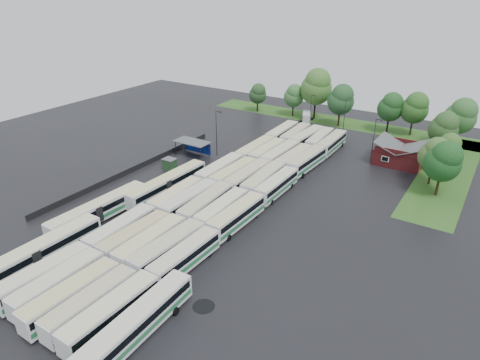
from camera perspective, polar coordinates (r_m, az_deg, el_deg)
The scene contains 63 objects.
ground at distance 74.77m, azimuth -6.29°, elevation -4.68°, with size 160.00×160.00×0.00m, color black.
brick_building at distance 100.61m, azimuth 20.47°, elevation 3.07°, with size 10.07×8.60×5.39m.
wash_shed at distance 98.93m, azimuth -6.26°, elevation 4.90°, with size 8.20×4.20×3.58m.
utility_hut at distance 92.31m, azimuth -9.35°, elevation 2.07°, with size 2.70×2.20×2.62m.
grass_strip_north at distance 126.82m, azimuth 13.11°, elevation 7.55°, with size 80.00×10.00×0.01m, color #2E5B1C.
grass_strip_east at distance 100.05m, azimuth 25.81°, elevation 0.82°, with size 10.00×50.00×0.01m, color #2E5B1C.
west_fence at distance 93.55m, azimuth -13.94°, elevation 1.48°, with size 0.10×50.00×1.20m, color #2D2D30.
bus_r0c0 at distance 62.57m, azimuth -24.70°, elevation -11.57°, with size 3.39×13.12×3.62m.
bus_r0c1 at distance 60.47m, azimuth -23.04°, elevation -12.65°, with size 2.84×12.87×3.58m.
bus_r0c2 at distance 57.91m, azimuth -21.54°, elevation -14.17°, with size 3.03×13.10×3.63m.
bus_r0c3 at distance 56.03m, azimuth -19.24°, elevation -15.34°, with size 2.78×12.63×3.51m.
bus_r0c4 at distance 53.94m, azimuth -16.77°, elevation -16.63°, with size 2.91×13.25×3.68m.
bus_r1c0 at distance 68.85m, azimuth -15.57°, elevation -6.48°, with size 3.13×13.01×3.60m.
bus_r1c1 at distance 66.71m, azimuth -13.81°, elevation -7.40°, with size 2.93×12.67×3.51m.
bus_r1c2 at distance 64.74m, azimuth -11.81°, elevation -8.20°, with size 2.89×13.08×3.63m.
bus_r1c3 at distance 62.93m, azimuth -9.56°, elevation -9.02°, with size 3.36×13.41×3.71m.
bus_r1c4 at distance 61.12m, azimuth -7.37°, elevation -10.12°, with size 2.93×12.74×3.53m.
bus_r2c0 at distance 77.01m, azimuth -8.50°, elevation -2.25°, with size 2.99×12.64×3.50m.
bus_r2c1 at distance 75.21m, azimuth -6.75°, elevation -2.76°, with size 3.10×13.23×3.67m.
bus_r2c2 at distance 73.69m, azimuth -4.51°, elevation -3.27°, with size 3.42×13.35×3.68m.
bus_r2c3 at distance 71.93m, azimuth -2.43°, elevation -4.04°, with size 2.96×12.79×3.55m.
bus_r2c4 at distance 70.12m, azimuth -0.44°, elevation -4.81°, with size 3.03×13.10×3.63m.
bus_r3c0 at distance 86.50m, azimuth -2.65°, elevation 1.28°, with size 2.92×13.32×3.70m.
bus_r3c1 at distance 84.86m, azimuth -0.87°, elevation 0.76°, with size 3.03×12.85×3.56m.
bus_r3c2 at distance 83.58m, azimuth 1.09°, elevation 0.41°, with size 2.93×13.24×3.68m.
bus_r3c3 at distance 82.19m, azimuth 3.11°, elevation -0.08°, with size 3.22×13.24×3.66m.
bus_r3c4 at distance 80.70m, azimuth 4.91°, elevation -0.71°, with size 2.69×12.57×3.50m.
bus_r4c0 at distance 97.01m, azimuth 2.06°, elevation 3.99°, with size 2.83×13.03×3.62m.
bus_r4c1 at distance 95.96m, azimuth 3.66°, elevation 3.68°, with size 2.73×12.66×3.52m.
bus_r4c2 at distance 94.57m, azimuth 5.41°, elevation 3.34°, with size 3.05×13.25×3.67m.
bus_r4c3 at distance 92.99m, azimuth 7.12°, elevation 2.81°, with size 3.08×12.78×3.54m.
bus_r4c4 at distance 92.18m, azimuth 8.87°, elevation 2.53°, with size 3.37×13.22×3.65m.
bus_r5c0 at distance 108.39m, azimuth 5.61°, elevation 6.21°, with size 3.17×13.24×3.66m.
bus_r5c1 at distance 107.36m, azimuth 7.40°, elevation 5.90°, with size 3.20×12.84×3.55m.
bus_r5c2 at distance 106.17m, azimuth 8.92°, elevation 5.59°, with size 3.35×13.00×3.59m.
bus_r5c3 at distance 105.08m, azimuth 10.56°, elevation 5.24°, with size 3.27×12.78×3.53m.
bus_r5c4 at distance 103.82m, azimuth 12.14°, elevation 4.85°, with size 2.91×12.76×3.54m.
artic_bus_west_a at distance 67.35m, azimuth -25.32°, elevation -8.88°, with size 3.11×19.87×3.68m.
artic_bus_west_b at distance 82.02m, azimuth -9.64°, elevation -0.50°, with size 3.28×19.38×3.58m.
artic_bus_west_c at distance 75.70m, azimuth -18.27°, elevation -3.81°, with size 3.34×19.20×3.55m.
artic_bus_east at distance 51.40m, azimuth -14.55°, elevation -18.84°, with size 3.49×19.50×3.60m.
minibus at distance 124.89m, azimuth 8.87°, elevation 8.34°, with size 4.55×6.44×2.65m.
tree_north_0 at distance 132.28m, azimuth 2.41°, elevation 11.46°, with size 5.33×5.33×8.83m.
tree_north_1 at distance 128.68m, azimuth 7.21°, elevation 11.12°, with size 5.81×5.81×9.62m.
tree_north_2 at distance 125.99m, azimuth 10.20°, elevation 12.18°, with size 8.92×8.92×14.77m.
tree_north_3 at distance 120.57m, azimuth 13.35°, elevation 10.44°, with size 7.23×7.23×11.97m.
tree_north_4 at distance 119.43m, azimuth 19.48°, elevation 9.20°, with size 6.59×6.59×10.91m.
tree_north_5 at distance 119.08m, azimuth 22.32°, elevation 8.92°, with size 6.98×6.98×11.56m.
tree_north_6 at distance 114.65m, azimuth 27.41°, elevation 7.64°, with size 7.41×7.41×12.27m.
tree_east_0 at distance 86.18m, azimuth 25.55°, elevation 2.30°, with size 6.68×6.68×11.06m.
tree_east_1 at distance 90.85m, azimuth 24.59°, elevation 3.13°, with size 6.04×6.04×10.00m.
tree_east_2 at distance 98.19m, azimuth 26.00°, elevation 3.96°, with size 5.36×5.36×8.88m.
tree_east_3 at distance 107.03m, azimuth 25.58°, elevation 6.34°, with size 6.47×6.47×10.72m.
tree_east_4 at distance 114.27m, azimuth 26.12°, elevation 6.85°, with size 5.64×5.64×9.35m.
lamp_post_ne at distance 97.39m, azimuth 17.47°, elevation 5.38°, with size 1.58×0.31×10.24m.
lamp_post_nw at distance 97.60m, azimuth -3.10°, elevation 6.71°, with size 1.64×0.32×10.63m.
lamp_post_back_w at distance 119.13m, azimuth 9.48°, elevation 9.38°, with size 1.39×0.27×9.06m.
lamp_post_back_e at distance 114.59m, azimuth 13.84°, elevation 8.45°, with size 1.44×0.28×9.37m.
puddle_0 at distance 64.85m, azimuth -18.65°, elevation -11.20°, with size 4.76×4.76×0.01m, color black.
puddle_1 at distance 59.73m, azimuth -13.35°, elevation -13.97°, with size 4.67×4.67×0.01m, color black.
puddle_2 at distance 81.79m, azimuth -10.43°, elevation -2.20°, with size 7.57×7.57×0.01m, color black.
puddle_3 at distance 71.43m, azimuth -6.58°, elevation -6.24°, with size 4.47×4.47×0.01m, color black.
puddle_4 at distance 55.90m, azimuth -4.87°, elevation -16.44°, with size 2.84×2.84×0.01m, color black.
Camera 1 is at (41.66, -49.82, 37.07)m, focal length 32.00 mm.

